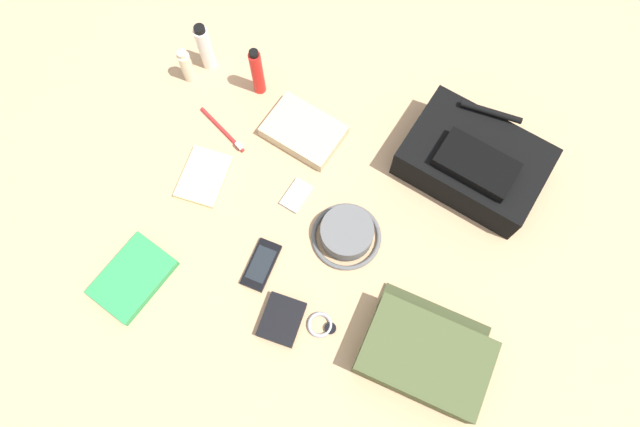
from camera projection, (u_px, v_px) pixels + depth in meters
name	position (u px, v px, depth m)	size (l,w,h in m)	color
ground_plane	(320.00, 220.00, 1.42)	(2.64, 2.02, 0.02)	tan
backpack	(474.00, 162.00, 1.40)	(0.39, 0.31, 0.14)	black
toiletry_pouch	(425.00, 356.00, 1.26)	(0.30, 0.25, 0.09)	#47512D
bucket_hat	(347.00, 234.00, 1.37)	(0.18, 0.18, 0.06)	#5D5D5D
lotion_bottle	(187.00, 66.00, 1.50)	(0.03, 0.03, 0.11)	beige
toothpaste_tube	(205.00, 47.00, 1.49)	(0.04, 0.04, 0.16)	white
sunscreen_spray	(257.00, 72.00, 1.46)	(0.03, 0.03, 0.17)	red
paperback_novel	(133.00, 278.00, 1.35)	(0.18, 0.22, 0.02)	#2D934C
cell_phone	(261.00, 265.00, 1.36)	(0.06, 0.13, 0.01)	black
media_player	(296.00, 196.00, 1.43)	(0.07, 0.09, 0.01)	#B7B7BC
wristwatch	(321.00, 325.00, 1.32)	(0.07, 0.06, 0.01)	#99999E
toothbrush	(225.00, 132.00, 1.49)	(0.16, 0.09, 0.02)	red
wallet	(281.00, 319.00, 1.31)	(0.09, 0.11, 0.02)	black
notepad	(204.00, 177.00, 1.44)	(0.11, 0.15, 0.02)	beige
folded_towel	(304.00, 131.00, 1.48)	(0.20, 0.14, 0.04)	#C6B289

